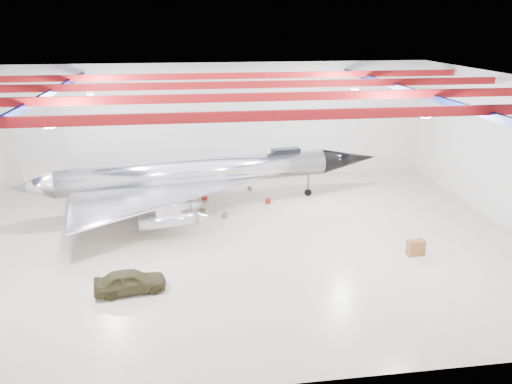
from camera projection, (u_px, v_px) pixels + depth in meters
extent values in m
plane|color=beige|center=(237.00, 240.00, 35.14)|extent=(40.00, 40.00, 0.00)
plane|color=silver|center=(220.00, 122.00, 47.39)|extent=(40.00, 0.00, 40.00)
plane|color=silver|center=(511.00, 154.00, 36.00)|extent=(0.00, 30.00, 30.00)
plane|color=#0A0F38|center=(235.00, 81.00, 31.56)|extent=(40.00, 40.00, 0.00)
cube|color=maroon|center=(255.00, 116.00, 23.33)|extent=(39.50, 0.25, 0.50)
cube|color=maroon|center=(240.00, 97.00, 28.94)|extent=(39.50, 0.25, 0.50)
cube|color=maroon|center=(231.00, 85.00, 34.56)|extent=(39.50, 0.25, 0.50)
cube|color=maroon|center=(224.00, 76.00, 40.18)|extent=(39.50, 0.25, 0.50)
cube|color=#0C174B|center=(39.00, 99.00, 30.26)|extent=(0.25, 29.50, 0.40)
cube|color=#0C174B|center=(413.00, 92.00, 33.44)|extent=(0.25, 29.50, 0.40)
cube|color=silver|center=(50.00, 124.00, 25.04)|extent=(0.55, 0.55, 0.25)
cube|color=silver|center=(425.00, 114.00, 27.69)|extent=(0.55, 0.55, 0.25)
cube|color=silver|center=(90.00, 92.00, 36.27)|extent=(0.55, 0.55, 0.25)
cube|color=silver|center=(355.00, 87.00, 38.92)|extent=(0.55, 0.55, 0.25)
cylinder|color=silver|center=(198.00, 172.00, 40.25)|extent=(21.72, 5.66, 2.17)
cone|color=black|center=(349.00, 159.00, 44.08)|extent=(5.69, 3.02, 2.17)
cone|color=silver|center=(31.00, 187.00, 36.72)|extent=(3.56, 2.66, 2.17)
cube|color=silver|center=(41.00, 149.00, 36.11)|extent=(3.01, 0.62, 4.87)
cube|color=black|center=(286.00, 152.00, 42.02)|extent=(2.49, 1.24, 0.54)
cylinder|color=silver|center=(169.00, 221.00, 34.45)|extent=(4.22, 1.63, 0.97)
cylinder|color=silver|center=(164.00, 208.00, 36.89)|extent=(4.22, 1.63, 0.97)
cylinder|color=silver|center=(154.00, 182.00, 42.75)|extent=(4.22, 1.63, 0.97)
cylinder|color=silver|center=(150.00, 173.00, 45.19)|extent=(4.22, 1.63, 0.97)
cylinder|color=#59595B|center=(308.00, 185.00, 43.67)|extent=(0.19, 0.19, 1.95)
cylinder|color=black|center=(308.00, 192.00, 43.89)|extent=(0.64, 0.33, 0.61)
cylinder|color=#59595B|center=(149.00, 214.00, 37.25)|extent=(0.19, 0.19, 1.95)
cylinder|color=black|center=(149.00, 222.00, 37.47)|extent=(0.64, 0.33, 0.61)
cylinder|color=#59595B|center=(142.00, 191.00, 42.13)|extent=(0.19, 0.19, 1.95)
cylinder|color=black|center=(142.00, 199.00, 42.35)|extent=(0.64, 0.33, 0.61)
imported|color=#3B371D|center=(130.00, 281.00, 28.18)|extent=(4.18, 2.13, 1.36)
cube|color=brown|center=(416.00, 248.00, 32.69)|extent=(1.18, 0.66, 1.04)
cube|color=olive|center=(202.00, 211.00, 40.04)|extent=(0.55, 0.50, 0.31)
cube|color=maroon|center=(204.00, 198.00, 42.90)|extent=(0.51, 0.46, 0.29)
cylinder|color=#59595B|center=(225.00, 216.00, 38.95)|extent=(0.52, 0.52, 0.39)
cylinder|color=maroon|center=(268.00, 201.00, 42.06)|extent=(0.60, 0.60, 0.42)
cube|color=olive|center=(192.00, 215.00, 39.04)|extent=(0.59, 0.53, 0.34)
cylinder|color=#59595B|center=(250.00, 188.00, 45.35)|extent=(0.44, 0.44, 0.36)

